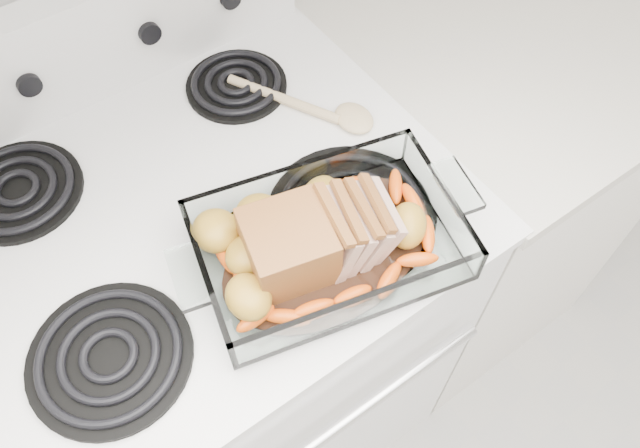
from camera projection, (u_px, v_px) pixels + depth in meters
electric_range at (223, 328)px, 1.30m from camera, size 0.78×0.70×1.12m
counter_right at (458, 185)px, 1.53m from camera, size 0.58×0.68×0.93m
baking_dish at (328, 246)px, 0.85m from camera, size 0.35×0.23×0.07m
pork_roast at (311, 244)px, 0.82m from camera, size 0.20×0.11×0.09m
roast_vegetables at (309, 223)px, 0.86m from camera, size 0.39×0.21×0.05m
wooden_spoon at (323, 110)px, 1.01m from camera, size 0.15×0.23×0.02m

